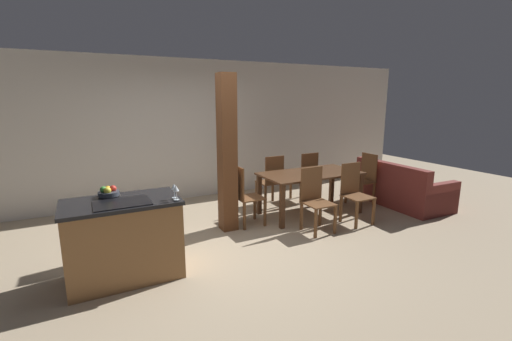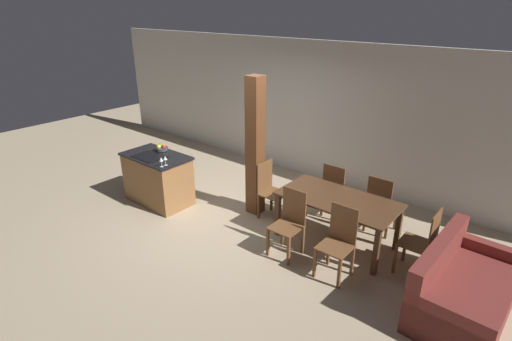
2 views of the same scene
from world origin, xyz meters
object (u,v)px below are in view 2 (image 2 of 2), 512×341
object	(u,v)px
kitchen_island	(158,178)
dining_chair_head_end	(270,189)
fruit_bowl	(162,148)
dining_chair_near_left	(289,222)
dining_table	(338,204)
dining_chair_near_right	(338,241)
dining_chair_foot_end	(423,242)
wine_glass_near	(161,160)
wine_glass_middle	(165,158)
dining_chair_far_right	(381,204)
dining_chair_far_left	(336,190)
couch	(462,290)
timber_post	(255,148)

from	to	relation	value
kitchen_island	dining_chair_head_end	distance (m)	2.04
fruit_bowl	dining_chair_near_left	bearing A→B (deg)	-1.06
dining_table	dining_chair_near_right	size ratio (longest dim) A/B	1.79
kitchen_island	dining_table	distance (m)	3.21
dining_table	dining_chair_foot_end	world-z (taller)	dining_chair_foot_end
wine_glass_near	dining_chair_near_right	bearing A→B (deg)	8.59
dining_table	dining_chair_near_right	world-z (taller)	dining_chair_near_right
fruit_bowl	wine_glass_middle	world-z (taller)	wine_glass_middle
dining_chair_far_right	dining_chair_near_left	bearing A→B (deg)	59.92
dining_chair_far_right	dining_chair_foot_end	world-z (taller)	same
dining_chair_near_left	dining_chair_head_end	world-z (taller)	same
wine_glass_near	dining_chair_far_left	distance (m)	2.86
dining_chair_head_end	couch	xyz separation A→B (m)	(3.07, -0.37, -0.22)
fruit_bowl	dining_chair_near_right	world-z (taller)	fruit_bowl
fruit_bowl	wine_glass_middle	distance (m)	0.76
dining_chair_near_left	dining_chair_foot_end	size ratio (longest dim) A/B	1.00
dining_chair_far_left	timber_post	distance (m)	1.49
dining_table	dining_chair_foot_end	distance (m)	1.24
fruit_bowl	timber_post	xyz separation A→B (m)	(1.67, 0.59, 0.21)
wine_glass_middle	dining_table	world-z (taller)	wine_glass_middle
dining_chair_near_right	dining_chair_head_end	xyz separation A→B (m)	(-1.62, 0.66, 0.00)
dining_chair_foot_end	couch	world-z (taller)	dining_chair_foot_end
kitchen_island	dining_table	bearing A→B (deg)	14.92
fruit_bowl	timber_post	distance (m)	1.79
kitchen_island	wine_glass_middle	size ratio (longest dim) A/B	7.47
kitchen_island	dining_table	size ratio (longest dim) A/B	0.70
dining_chair_near_left	dining_chair_far_left	distance (m)	1.33
wine_glass_near	dining_chair_near_left	size ratio (longest dim) A/B	0.17
dining_chair_near_left	couch	size ratio (longest dim) A/B	0.58
fruit_bowl	dining_chair_foot_end	bearing A→B (deg)	7.84
wine_glass_near	dining_chair_near_right	world-z (taller)	wine_glass_near
wine_glass_middle	dining_chair_far_left	distance (m)	2.81
fruit_bowl	dining_chair_far_left	bearing A→B (deg)	24.33
fruit_bowl	kitchen_island	bearing A→B (deg)	-64.60
wine_glass_near	dining_chair_far_right	bearing A→B (deg)	30.96
wine_glass_near	dining_chair_near_left	world-z (taller)	wine_glass_near
dining_chair_near_left	wine_glass_middle	bearing A→B (deg)	-170.49
fruit_bowl	dining_chair_near_right	size ratio (longest dim) A/B	0.23
fruit_bowl	dining_chair_far_right	distance (m)	3.83
wine_glass_middle	dining_chair_far_right	xyz separation A→B (m)	(2.95, 1.69, -0.53)
dining_chair_head_end	couch	size ratio (longest dim) A/B	0.58
dining_chair_near_right	dining_chair_far_right	bearing A→B (deg)	90.00
fruit_bowl	timber_post	world-z (taller)	timber_post
timber_post	dining_chair_far_left	bearing A→B (deg)	30.81
kitchen_island	dining_chair_near_right	bearing A→B (deg)	2.68
dining_chair_near_right	dining_chair_far_left	bearing A→B (deg)	120.08
dining_chair_far_left	dining_chair_far_right	bearing A→B (deg)	-180.00
dining_chair_far_right	couch	xyz separation A→B (m)	(1.45, -1.03, -0.22)
kitchen_island	dining_chair_far_right	bearing A→B (deg)	23.15
dining_chair_near_left	dining_chair_far_left	xyz separation A→B (m)	(0.00, 1.33, 0.00)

